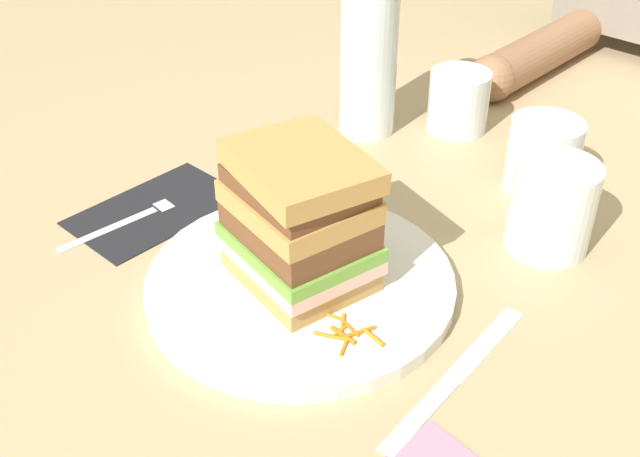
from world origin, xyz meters
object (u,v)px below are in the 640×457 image
sandwich (296,222)px  water_bottle (369,46)px  napkin_dark (155,209)px  knife (452,379)px  empty_tumbler_0 (543,156)px  juice_glass (551,209)px  main_plate (297,285)px  fork (136,214)px  empty_tumbler_1 (459,101)px

sandwich → water_bottle: 0.33m
sandwich → napkin_dark: size_ratio=0.83×
knife → empty_tumbler_0: 0.32m
juice_glass → water_bottle: (-0.29, 0.07, 0.07)m
main_plate → juice_glass: bearing=59.8°
main_plate → sandwich: 0.07m
fork → knife: 0.37m
main_plate → sandwich: size_ratio=1.98×
main_plate → water_bottle: 0.34m
juice_glass → fork: bearing=-143.4°
knife → empty_tumbler_0: bearing=108.5°
juice_glass → empty_tumbler_1: bearing=145.0°
fork → knife: size_ratio=0.83×
main_plate → napkin_dark: bearing=-178.2°
juice_glass → main_plate: bearing=-120.2°
napkin_dark → sandwich: bearing=1.8°
empty_tumbler_1 → napkin_dark: bearing=-108.1°
water_bottle → empty_tumbler_1: water_bottle is taller
sandwich → empty_tumbler_0: sandwich is taller
fork → empty_tumbler_0: 0.43m
napkin_dark → empty_tumbler_0: (0.27, 0.31, 0.04)m
sandwich → empty_tumbler_0: 0.32m
knife → empty_tumbler_0: empty_tumbler_0 is taller
main_plate → napkin_dark: main_plate is taller
main_plate → water_bottle: bearing=119.5°
juice_glass → empty_tumbler_0: bearing=124.1°
sandwich → water_bottle: water_bottle is taller
sandwich → empty_tumbler_1: size_ratio=1.91×
main_plate → empty_tumbler_1: size_ratio=3.78×
main_plate → empty_tumbler_1: empty_tumbler_1 is taller
napkin_dark → fork: bearing=-94.8°
fork → water_bottle: bearing=82.0°
sandwich → empty_tumbler_1: (-0.08, 0.36, -0.04)m
knife → juice_glass: 0.22m
fork → knife: bearing=5.2°
juice_glass → empty_tumbler_0: (-0.06, 0.09, -0.00)m
main_plate → empty_tumbler_0: size_ratio=3.45×
sandwich → empty_tumbler_0: size_ratio=1.75×
water_bottle → empty_tumbler_1: bearing=45.1°
main_plate → sandwich: (0.00, -0.00, 0.07)m
main_plate → napkin_dark: 0.20m
water_bottle → napkin_dark: bearing=-98.3°
main_plate → knife: main_plate is taller
sandwich → knife: (0.17, 0.01, -0.07)m
fork → empty_tumbler_0: bearing=51.0°
knife → empty_tumbler_1: 0.44m
napkin_dark → fork: size_ratio=1.02×
knife → empty_tumbler_1: bearing=124.8°
fork → napkin_dark: bearing=85.2°
sandwich → juice_glass: size_ratio=1.57×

